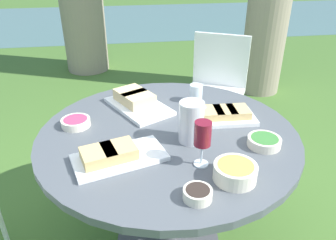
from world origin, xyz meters
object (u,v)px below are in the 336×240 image
object	(u,v)px
dining_table	(168,153)
water_pitcher	(191,122)
wine_glass	(203,135)
chair_near_left	(216,83)

from	to	relation	value
dining_table	water_pitcher	distance (m)	0.26
wine_glass	chair_near_left	bearing A→B (deg)	70.63
dining_table	water_pitcher	xyz separation A→B (m)	(0.09, -0.10, 0.22)
chair_near_left	dining_table	bearing A→B (deg)	-118.22
dining_table	water_pitcher	size ratio (longest dim) A/B	6.45
water_pitcher	wine_glass	bearing A→B (deg)	-89.37
water_pitcher	wine_glass	size ratio (longest dim) A/B	0.98
chair_near_left	wine_glass	distance (m)	1.42
chair_near_left	water_pitcher	xyz separation A→B (m)	(-0.46, -1.12, 0.29)
dining_table	chair_near_left	bearing A→B (deg)	61.78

